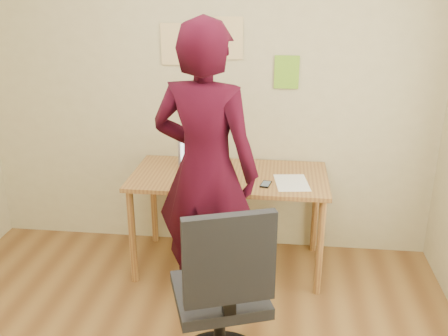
# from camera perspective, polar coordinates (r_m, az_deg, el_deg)

# --- Properties ---
(room) EXTENTS (3.58, 3.58, 2.78)m
(room) POSITION_cam_1_polar(r_m,az_deg,el_deg) (2.13, -9.24, 1.47)
(room) COLOR brown
(room) RESTS_ON ground
(desk) EXTENTS (1.40, 0.70, 0.74)m
(desk) POSITION_cam_1_polar(r_m,az_deg,el_deg) (3.61, 0.58, -2.04)
(desk) COLOR #A27438
(desk) RESTS_ON ground
(laptop) EXTENTS (0.35, 0.32, 0.21)m
(laptop) POSITION_cam_1_polar(r_m,az_deg,el_deg) (3.62, -2.87, 0.30)
(laptop) COLOR #B8B7BF
(laptop) RESTS_ON desk
(paper_sheet) EXTENTS (0.26, 0.34, 0.00)m
(paper_sheet) POSITION_cam_1_polar(r_m,az_deg,el_deg) (3.46, 7.75, -1.67)
(paper_sheet) COLOR white
(paper_sheet) RESTS_ON desk
(phone) EXTENTS (0.08, 0.13, 0.01)m
(phone) POSITION_cam_1_polar(r_m,az_deg,el_deg) (3.41, 4.80, -1.85)
(phone) COLOR black
(phone) RESTS_ON desk
(wall_note_left) EXTENTS (0.21, 0.00, 0.30)m
(wall_note_left) POSITION_cam_1_polar(r_m,az_deg,el_deg) (3.78, -5.62, 13.91)
(wall_note_left) COLOR #EDCD8D
(wall_note_left) RESTS_ON room
(wall_note_mid) EXTENTS (0.21, 0.00, 0.30)m
(wall_note_mid) POSITION_cam_1_polar(r_m,az_deg,el_deg) (3.71, 0.53, 14.62)
(wall_note_mid) COLOR #EDCD8D
(wall_note_mid) RESTS_ON room
(wall_note_right) EXTENTS (0.18, 0.00, 0.24)m
(wall_note_right) POSITION_cam_1_polar(r_m,az_deg,el_deg) (3.72, 7.17, 10.81)
(wall_note_right) COLOR #7BBD2A
(wall_note_right) RESTS_ON room
(office_chair) EXTENTS (0.59, 0.60, 1.05)m
(office_chair) POSITION_cam_1_polar(r_m,az_deg,el_deg) (2.69, -0.20, -15.62)
(office_chair) COLOR black
(office_chair) RESTS_ON ground
(person) EXTENTS (0.77, 0.60, 1.87)m
(person) POSITION_cam_1_polar(r_m,az_deg,el_deg) (3.08, -2.13, -0.42)
(person) COLOR #330615
(person) RESTS_ON ground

